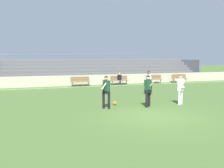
{
  "coord_description": "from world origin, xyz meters",
  "views": [
    {
      "loc": [
        -5.55,
        -9.74,
        2.56
      ],
      "look_at": [
        -0.11,
        4.93,
        1.01
      ],
      "focal_mm": 39.94,
      "sensor_mm": 36.0,
      "label": 1
    }
  ],
  "objects": [
    {
      "name": "player_dark_overlapping",
      "position": [
        0.86,
        1.98,
        1.02
      ],
      "size": [
        0.49,
        0.73,
        1.71
      ],
      "color": "black",
      "rests_on": "ground"
    },
    {
      "name": "soccer_ball",
      "position": [
        -0.61,
        3.13,
        0.11
      ],
      "size": [
        0.22,
        0.22,
        0.22
      ],
      "primitive_type": "sphere",
      "color": "orange",
      "rests_on": "ground"
    },
    {
      "name": "player_white_deep_cover",
      "position": [
        2.99,
        2.07,
        1.02
      ],
      "size": [
        0.49,
        0.65,
        1.71
      ],
      "color": "white",
      "rests_on": "ground"
    },
    {
      "name": "bench_far_left",
      "position": [
        3.82,
        13.44,
        0.55
      ],
      "size": [
        1.8,
        0.4,
        0.9
      ],
      "color": "olive",
      "rests_on": "ground"
    },
    {
      "name": "bench_near_wall_gap",
      "position": [
        7.82,
        13.44,
        0.55
      ],
      "size": [
        1.8,
        0.4,
        0.9
      ],
      "color": "olive",
      "rests_on": "ground"
    },
    {
      "name": "bench_centre_sideline",
      "position": [
        -0.18,
        13.44,
        0.55
      ],
      "size": [
        1.8,
        0.4,
        0.9
      ],
      "color": "olive",
      "rests_on": "ground"
    },
    {
      "name": "field_line_sideline",
      "position": [
        0.0,
        12.89,
        0.0
      ],
      "size": [
        44.0,
        0.12,
        0.01
      ],
      "primitive_type": "cube",
      "color": "white",
      "rests_on": "ground"
    },
    {
      "name": "bench_near_bin",
      "position": [
        11.0,
        13.44,
        0.55
      ],
      "size": [
        1.8,
        0.4,
        0.9
      ],
      "color": "olive",
      "rests_on": "ground"
    },
    {
      "name": "ground_plane",
      "position": [
        0.0,
        0.0,
        0.0
      ],
      "size": [
        160.0,
        160.0,
        0.0
      ],
      "primitive_type": "plane",
      "color": "#4C6B30"
    },
    {
      "name": "sideline_wall",
      "position": [
        0.0,
        14.24,
        0.51
      ],
      "size": [
        48.0,
        0.16,
        1.02
      ],
      "primitive_type": "cube",
      "color": "beige",
      "rests_on": "ground"
    },
    {
      "name": "spectator_seated",
      "position": [
        3.82,
        13.32,
        0.7
      ],
      "size": [
        0.36,
        0.42,
        1.21
      ],
      "color": "#2D2D38",
      "rests_on": "ground"
    },
    {
      "name": "player_white_on_ball",
      "position": [
        3.21,
        6.23,
        1.03
      ],
      "size": [
        0.6,
        0.48,
        1.72
      ],
      "color": "black",
      "rests_on": "ground"
    },
    {
      "name": "player_dark_pressing_high",
      "position": [
        -1.38,
        2.36,
        1.03
      ],
      "size": [
        0.68,
        0.48,
        1.71
      ],
      "color": "black",
      "rests_on": "ground"
    },
    {
      "name": "bleacher_stand",
      "position": [
        3.63,
        17.24,
        1.34
      ],
      "size": [
        23.48,
        4.2,
        3.09
      ],
      "color": "#897051",
      "rests_on": "ground"
    }
  ]
}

